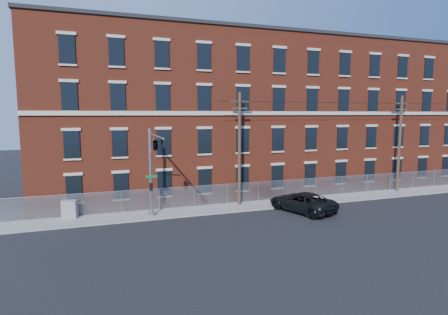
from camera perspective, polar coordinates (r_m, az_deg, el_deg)
name	(u,v)px	position (r m, az deg, el deg)	size (l,w,h in m)	color
ground	(241,226)	(27.29, 2.77, -10.70)	(140.00, 140.00, 0.00)	black
sidewalk	(337,198)	(37.22, 17.34, -6.13)	(65.00, 3.00, 0.12)	gray
mill_building	(293,115)	(43.81, 10.78, 6.64)	(55.30, 14.32, 16.30)	maroon
chain_link_fence	(329,186)	(38.05, 16.24, -4.28)	(59.06, 0.06, 1.85)	#A5A8AD
traffic_signal_mast	(154,153)	(26.75, -10.97, 0.64)	(0.90, 6.75, 7.00)	#9EA0A5
utility_pole_near	(239,147)	(32.09, 2.46, 1.69)	(1.80, 0.28, 10.00)	#473123
utility_pole_mid	(400,142)	(42.10, 25.94, 2.24)	(1.80, 0.28, 10.00)	#473123
overhead_wires	(402,105)	(42.01, 26.21, 7.38)	(40.00, 0.62, 0.62)	black
pickup_truck	(302,202)	(31.57, 12.17, -6.85)	(2.75, 5.96, 1.66)	black
utility_cabinet	(70,209)	(31.04, -23.15, -7.49)	(1.13, 0.57, 1.41)	gray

